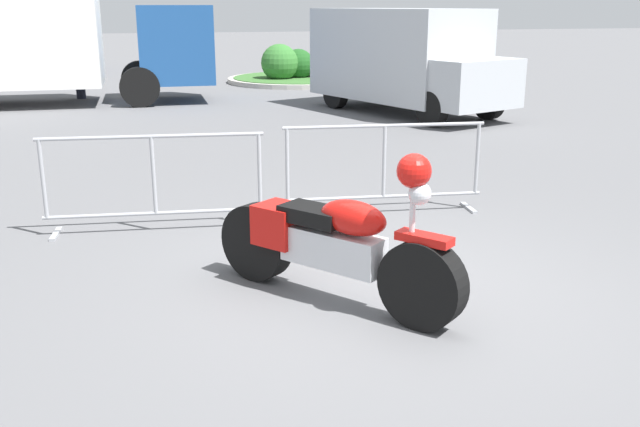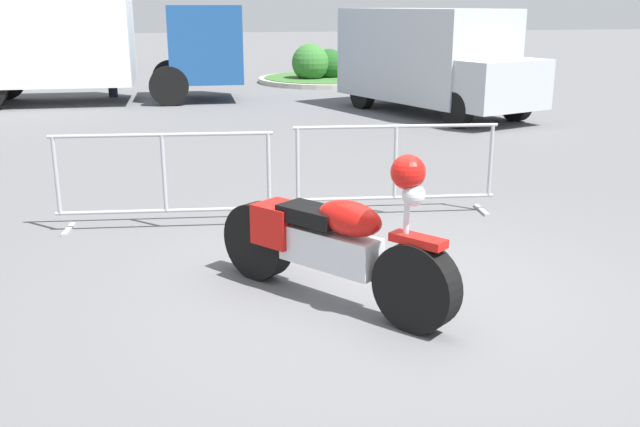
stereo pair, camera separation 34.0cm
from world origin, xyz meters
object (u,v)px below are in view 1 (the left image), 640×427
at_px(crowd_barrier_near, 154,182).
at_px(crowd_barrier_far, 384,167).
at_px(motorcycle, 333,242).
at_px(pedestrian, 78,63).
at_px(box_truck, 31,37).
at_px(parked_car_blue, 47,52).
at_px(delivery_van, 404,58).

height_order(crowd_barrier_near, crowd_barrier_far, same).
bearing_deg(motorcycle, pedestrian, 152.69).
height_order(crowd_barrier_near, box_truck, box_truck).
relative_size(motorcycle, parked_car_blue, 0.49).
distance_m(box_truck, parked_car_blue, 9.84).
relative_size(box_truck, pedestrian, 4.59).
xyz_separation_m(parked_car_blue, pedestrian, (1.53, -8.72, 0.23)).
bearing_deg(pedestrian, parked_car_blue, 148.82).
relative_size(crowd_barrier_near, crowd_barrier_far, 1.00).
distance_m(motorcycle, delivery_van, 11.05).
height_order(crowd_barrier_far, parked_car_blue, parked_car_blue).
xyz_separation_m(crowd_barrier_near, box_truck, (-2.29, 11.23, 1.08)).
distance_m(motorcycle, crowd_barrier_far, 2.71).
xyz_separation_m(crowd_barrier_near, crowd_barrier_far, (2.65, 0.00, 0.00)).
relative_size(motorcycle, pedestrian, 1.19).
bearing_deg(motorcycle, crowd_barrier_far, 113.22).
xyz_separation_m(crowd_barrier_far, pedestrian, (-3.96, 12.28, 0.36)).
distance_m(motorcycle, crowd_barrier_near, 2.71).
bearing_deg(pedestrian, crowd_barrier_far, -23.28).
bearing_deg(crowd_barrier_near, pedestrian, 96.11).
relative_size(box_truck, parked_car_blue, 1.90).
height_order(parked_car_blue, pedestrian, pedestrian).
bearing_deg(pedestrian, delivery_van, 16.30).
xyz_separation_m(crowd_barrier_near, parked_car_blue, (-2.85, 21.01, 0.13)).
distance_m(crowd_barrier_near, parked_car_blue, 21.20).
height_order(box_truck, parked_car_blue, box_truck).
bearing_deg(crowd_barrier_far, pedestrian, 107.87).
relative_size(motorcycle, delivery_van, 0.38).
distance_m(motorcycle, pedestrian, 14.89).
xyz_separation_m(crowd_barrier_near, pedestrian, (-1.32, 12.28, 0.36)).
height_order(motorcycle, delivery_van, delivery_van).
bearing_deg(box_truck, crowd_barrier_near, -76.87).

